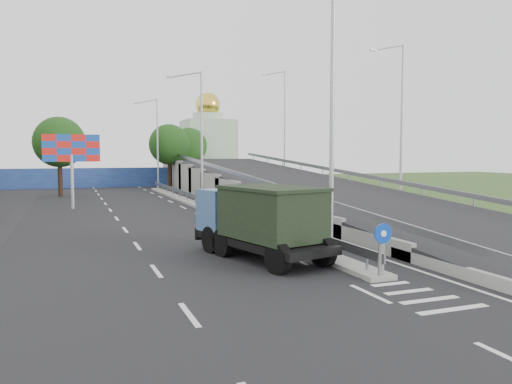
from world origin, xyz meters
name	(u,v)px	position (x,y,z in m)	size (l,w,h in m)	color
ground	(427,300)	(0.00, 0.00, 0.00)	(160.00, 160.00, 0.00)	#2D4C1E
road_surface	(175,218)	(-3.00, 20.00, 0.00)	(26.00, 90.00, 0.04)	black
median	(205,209)	(0.00, 24.00, 0.10)	(1.00, 44.00, 0.20)	gray
overpass_ramp	(299,184)	(7.50, 24.00, 1.75)	(10.00, 50.00, 3.50)	gray
median_guardrail	(205,200)	(0.00, 24.00, 0.75)	(0.09, 44.00, 0.71)	gray
sign_bollard	(382,249)	(0.00, 2.17, 1.03)	(0.64, 0.23, 1.67)	black
lamp_post_near	(328,108)	(0.11, 6.00, 5.81)	(2.74, 0.18, 10.08)	#B2B5B7
lamp_post_mid	(199,131)	(0.11, 26.00, 5.81)	(2.74, 0.18, 10.08)	#B2B5B7
lamp_post_far	(156,139)	(0.11, 46.00, 5.81)	(2.74, 0.18, 10.08)	#B2B5B7
blue_wall	(115,178)	(-4.00, 52.00, 1.20)	(30.00, 0.50, 2.40)	navy
church	(208,146)	(10.00, 60.00, 5.31)	(7.00, 7.00, 13.80)	#B2CCAD
billboard	(71,152)	(-9.00, 28.00, 4.19)	(4.00, 0.24, 5.50)	#B2B5B7
tree_left_mid	(59,142)	(-10.00, 40.00, 5.18)	(4.80, 4.80, 7.60)	black
tree_median_far	(169,145)	(2.00, 48.00, 5.18)	(4.80, 4.80, 7.60)	black
tree_ramp_far	(189,146)	(6.00, 55.00, 5.18)	(4.80, 4.80, 7.60)	black
dump_truck	(259,218)	(-2.37, 6.83, 1.57)	(3.85, 6.83, 2.85)	black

